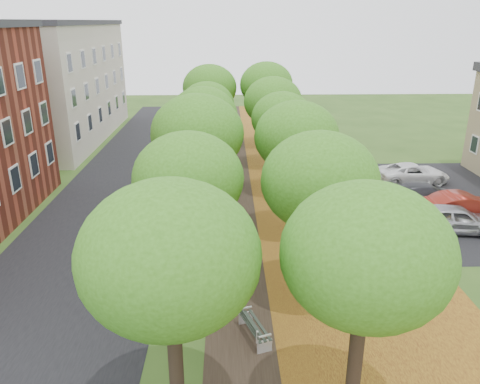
{
  "coord_description": "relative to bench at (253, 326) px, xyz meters",
  "views": [
    {
      "loc": [
        -0.79,
        -10.12,
        10.32
      ],
      "look_at": [
        -0.17,
        11.19,
        2.5
      ],
      "focal_mm": 35.0,
      "sensor_mm": 36.0,
      "label": 1
    }
  ],
  "objects": [
    {
      "name": "building_cream",
      "position": [
        -17.05,
        29.66,
        4.75
      ],
      "size": [
        10.3,
        20.3,
        10.4
      ],
      "color": "beige",
      "rests_on": "ground"
    },
    {
      "name": "tree_row_east",
      "position": [
        2.55,
        11.66,
        4.34
      ],
      "size": [
        4.19,
        34.19,
        6.61
      ],
      "color": "black",
      "rests_on": "ground"
    },
    {
      "name": "parking_lot",
      "position": [
        13.45,
        12.66,
        -0.45
      ],
      "size": [
        9.0,
        16.0,
        0.01
      ],
      "primitive_type": "cube",
      "color": "black",
      "rests_on": "ground"
    },
    {
      "name": "car_grey",
      "position": [
        10.95,
        12.25,
        0.18
      ],
      "size": [
        4.42,
        1.89,
        1.27
      ],
      "primitive_type": "imported",
      "rotation": [
        0.0,
        0.0,
        1.54
      ],
      "color": "#2E2E32",
      "rests_on": "ground"
    },
    {
      "name": "street_asphalt",
      "position": [
        -7.55,
        11.66,
        -0.45
      ],
      "size": [
        8.0,
        70.0,
        0.01
      ],
      "primitive_type": "cube",
      "color": "black",
      "rests_on": "ground"
    },
    {
      "name": "bench",
      "position": [
        0.0,
        0.0,
        0.0
      ],
      "size": [
        1.12,
        1.93,
        0.88
      ],
      "rotation": [
        0.0,
        0.0,
        1.91
      ],
      "color": "#2C372E",
      "rests_on": "ground"
    },
    {
      "name": "tree_row_west",
      "position": [
        -2.25,
        11.66,
        4.34
      ],
      "size": [
        4.19,
        34.19,
        6.61
      ],
      "color": "black",
      "rests_on": "ground"
    },
    {
      "name": "car_white",
      "position": [
        11.7,
        16.21,
        0.2
      ],
      "size": [
        4.88,
        2.52,
        1.32
      ],
      "primitive_type": "imported",
      "rotation": [
        0.0,
        0.0,
        1.64
      ],
      "color": "white",
      "rests_on": "ground"
    },
    {
      "name": "car_silver",
      "position": [
        10.95,
        8.34,
        0.28
      ],
      "size": [
        4.51,
        2.33,
        1.47
      ],
      "primitive_type": "imported",
      "rotation": [
        0.0,
        0.0,
        1.43
      ],
      "color": "#9E9EA3",
      "rests_on": "ground"
    },
    {
      "name": "car_red",
      "position": [
        12.11,
        9.89,
        0.3
      ],
      "size": [
        4.62,
        1.73,
        1.51
      ],
      "primitive_type": "imported",
      "rotation": [
        0.0,
        0.0,
        1.6
      ],
      "color": "maroon",
      "rests_on": "ground"
    },
    {
      "name": "leaf_verge",
      "position": [
        4.95,
        11.66,
        -0.45
      ],
      "size": [
        7.5,
        70.0,
        0.01
      ],
      "primitive_type": "cube",
      "color": "#A1751D",
      "rests_on": "ground"
    },
    {
      "name": "footpath",
      "position": [
        -0.05,
        11.66,
        -0.45
      ],
      "size": [
        3.2,
        70.0,
        0.01
      ],
      "primitive_type": "cube",
      "color": "black",
      "rests_on": "ground"
    }
  ]
}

